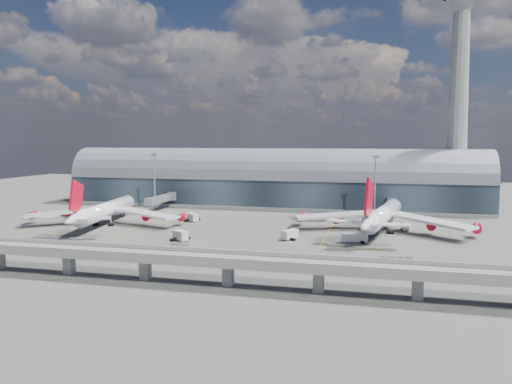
% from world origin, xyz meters
% --- Properties ---
extents(ground, '(500.00, 500.00, 0.00)m').
position_xyz_m(ground, '(0.00, 0.00, 0.00)').
color(ground, '#474744').
rests_on(ground, ground).
extents(taxi_lines, '(200.00, 80.12, 0.01)m').
position_xyz_m(taxi_lines, '(0.00, 22.11, 0.01)').
color(taxi_lines, gold).
rests_on(taxi_lines, ground).
extents(terminal, '(200.00, 30.00, 28.00)m').
position_xyz_m(terminal, '(0.00, 77.99, 11.34)').
color(terminal, '#1C252F').
rests_on(terminal, ground).
extents(control_tower, '(19.00, 19.00, 103.00)m').
position_xyz_m(control_tower, '(85.00, 83.00, 51.64)').
color(control_tower, gray).
rests_on(control_tower, ground).
extents(guideway, '(220.00, 8.50, 7.20)m').
position_xyz_m(guideway, '(-0.00, -55.00, 5.29)').
color(guideway, gray).
rests_on(guideway, ground).
extents(floodlight_mast_left, '(3.00, 0.70, 25.70)m').
position_xyz_m(floodlight_mast_left, '(-50.00, 55.00, 13.63)').
color(floodlight_mast_left, gray).
rests_on(floodlight_mast_left, ground).
extents(floodlight_mast_right, '(3.00, 0.70, 25.70)m').
position_xyz_m(floodlight_mast_right, '(50.00, 55.00, 13.63)').
color(floodlight_mast_right, gray).
rests_on(floodlight_mast_right, ground).
extents(airliner_left, '(61.11, 64.31, 19.64)m').
position_xyz_m(airliner_left, '(-48.37, 8.46, 5.61)').
color(airliner_left, white).
rests_on(airliner_left, ground).
extents(airliner_right, '(63.71, 66.66, 21.21)m').
position_xyz_m(airliner_right, '(53.12, 19.65, 5.50)').
color(airliner_right, white).
rests_on(airliner_right, ground).
extents(jet_bridge_left, '(4.40, 28.00, 7.25)m').
position_xyz_m(jet_bridge_left, '(-45.22, 53.12, 5.18)').
color(jet_bridge_left, gray).
rests_on(jet_bridge_left, ground).
extents(jet_bridge_right, '(4.40, 32.00, 7.25)m').
position_xyz_m(jet_bridge_right, '(56.91, 51.18, 5.18)').
color(jet_bridge_right, gray).
rests_on(jet_bridge_right, ground).
extents(service_truck_1, '(6.11, 5.33, 3.27)m').
position_xyz_m(service_truck_1, '(-9.56, -11.31, 1.65)').
color(service_truck_1, silver).
rests_on(service_truck_1, ground).
extents(service_truck_2, '(8.41, 4.51, 2.93)m').
position_xyz_m(service_truck_2, '(44.66, -0.99, 1.53)').
color(service_truck_2, silver).
rests_on(service_truck_2, ground).
extents(service_truck_3, '(5.00, 6.82, 3.09)m').
position_xyz_m(service_truck_3, '(24.11, -0.87, 1.58)').
color(service_truck_3, silver).
rests_on(service_truck_3, ground).
extents(service_truck_4, '(2.84, 5.14, 2.87)m').
position_xyz_m(service_truck_4, '(61.02, 25.02, 1.45)').
color(service_truck_4, silver).
rests_on(service_truck_4, ground).
extents(service_truck_5, '(6.56, 6.03, 3.12)m').
position_xyz_m(service_truck_5, '(-19.93, 25.37, 1.60)').
color(service_truck_5, silver).
rests_on(service_truck_5, ground).
extents(cargo_train_0, '(6.71, 2.61, 1.47)m').
position_xyz_m(cargo_train_0, '(-5.52, -21.50, 0.77)').
color(cargo_train_0, gray).
rests_on(cargo_train_0, ground).
extents(cargo_train_1, '(8.93, 2.67, 1.47)m').
position_xyz_m(cargo_train_1, '(56.71, -23.44, 0.77)').
color(cargo_train_1, gray).
rests_on(cargo_train_1, ground).
extents(cargo_train_2, '(5.18, 2.67, 1.68)m').
position_xyz_m(cargo_train_2, '(55.17, -37.27, 0.88)').
color(cargo_train_2, gray).
rests_on(cargo_train_2, ground).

